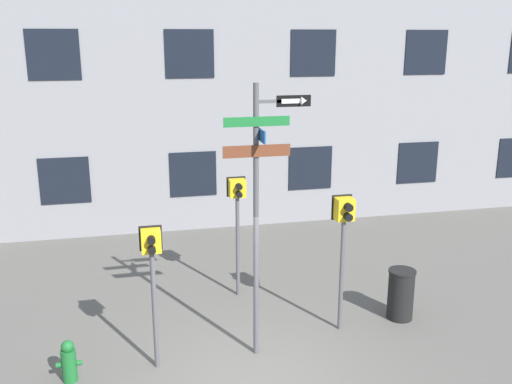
{
  "coord_description": "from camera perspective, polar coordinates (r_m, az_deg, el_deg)",
  "views": [
    {
      "loc": [
        -1.7,
        -7.76,
        5.34
      ],
      "look_at": [
        0.26,
        0.9,
        2.92
      ],
      "focal_mm": 40.0,
      "sensor_mm": 36.0,
      "label": 1
    }
  ],
  "objects": [
    {
      "name": "pedestrian_signal_left",
      "position": [
        9.26,
        -10.35,
        -6.76
      ],
      "size": [
        0.37,
        0.4,
        2.44
      ],
      "color": "#4C4C51",
      "rests_on": "ground_plane"
    },
    {
      "name": "pedestrian_signal_across",
      "position": [
        11.69,
        -1.87,
        -1.25
      ],
      "size": [
        0.39,
        0.4,
        2.57
      ],
      "color": "#4C4C51",
      "rests_on": "ground_plane"
    },
    {
      "name": "street_sign_pole",
      "position": [
        9.23,
        0.4,
        -0.53
      ],
      "size": [
        1.43,
        0.72,
        4.66
      ],
      "color": "#4C4C51",
      "rests_on": "ground_plane"
    },
    {
      "name": "trash_bin",
      "position": [
        11.6,
        14.28,
        -9.87
      ],
      "size": [
        0.53,
        0.53,
        1.0
      ],
      "color": "black",
      "rests_on": "ground_plane"
    },
    {
      "name": "pedestrian_signal_right",
      "position": [
        10.39,
        8.78,
        -3.41
      ],
      "size": [
        0.38,
        0.4,
        2.6
      ],
      "color": "#4C4C51",
      "rests_on": "ground_plane"
    },
    {
      "name": "fire_hydrant",
      "position": [
        9.92,
        -18.21,
        -15.81
      ],
      "size": [
        0.4,
        0.24,
        0.71
      ],
      "color": "#196028",
      "rests_on": "ground_plane"
    },
    {
      "name": "ground_plane",
      "position": [
        9.57,
        -0.35,
        -18.63
      ],
      "size": [
        60.0,
        60.0,
        0.0
      ],
      "primitive_type": "plane",
      "color": "#595651"
    }
  ]
}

